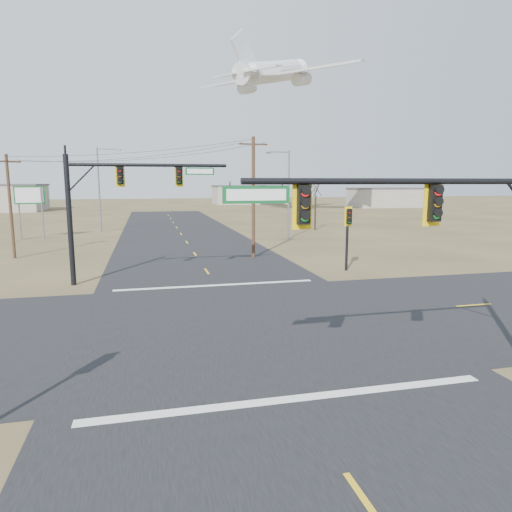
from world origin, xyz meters
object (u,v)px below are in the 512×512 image
Objects in this scene: streetlight_c at (101,185)px; highway_sign at (30,202)px; mast_arm_near at (439,224)px; pedestal_signal_ne at (348,224)px; bare_tree_c at (316,187)px; utility_pole_far at (10,204)px; mast_arm_far at (118,192)px; streetlight_a at (287,190)px; utility_pole_near at (253,196)px.

highway_sign is at bearing -121.59° from streetlight_c.
mast_arm_near reaches higher than pedestal_signal_ne.
streetlight_c reaches higher than bare_tree_c.
streetlight_c is (-18.99, 30.64, 2.54)m from pedestal_signal_ne.
pedestal_signal_ne is 0.54× the size of utility_pole_far.
utility_pole_far reaches higher than mast_arm_near.
mast_arm_near is 1.07× the size of mast_arm_far.
highway_sign is at bearing 152.66° from streetlight_a.
utility_pole_near is at bearing 123.40° from pedestal_signal_ne.
highway_sign is 33.58m from bare_tree_c.
bare_tree_c is (6.45, 8.20, 0.16)m from streetlight_a.
utility_pole_near is 1.02× the size of streetlight_a.
utility_pole_far is 20.10m from streetlight_c.
streetlight_c is (-13.88, 23.48, 0.77)m from utility_pole_near.
mast_arm_near is 1.47× the size of bare_tree_c.
bare_tree_c is at bearing 37.64° from streetlight_a.
bare_tree_c is (31.96, 15.23, 1.12)m from utility_pole_far.
highway_sign is at bearing 96.57° from utility_pole_far.
streetlight_c reaches higher than streetlight_a.
pedestal_signal_ne is 0.79× the size of highway_sign.
bare_tree_c is at bearing 8.50° from streetlight_c.
mast_arm_near is 1.06× the size of utility_pole_near.
utility_pole_near reaches higher than mast_arm_near.
utility_pole_near reaches higher than bare_tree_c.
mast_arm_near is 36.48m from streetlight_a.
mast_arm_far is 1.01× the size of streetlight_a.
mast_arm_near is at bearing -108.96° from pedestal_signal_ne.
mast_arm_far is at bearing -143.66° from utility_pole_near.
utility_pole_near reaches higher than pedestal_signal_ne.
utility_pole_far is at bearing -95.93° from highway_sign.
streetlight_c is at bearing 171.25° from bare_tree_c.
highway_sign is 0.60× the size of streetlight_a.
utility_pole_near is 0.94× the size of streetlight_c.
streetlight_a reaches higher than bare_tree_c.
mast_arm_near is at bearing -82.48° from mast_arm_far.
utility_pole_near is at bearing -133.67° from streetlight_a.
utility_pole_far is 35.42m from bare_tree_c.
pedestal_signal_ne is at bearing -106.11° from bare_tree_c.
mast_arm_far is 31.17m from streetlight_c.
utility_pole_near reaches higher than utility_pole_far.
mast_arm_near is 34.55m from utility_pole_far.
pedestal_signal_ne is 0.46× the size of utility_pole_near.
streetlight_c is 26.97m from bare_tree_c.
streetlight_a is (1.21, 18.33, 2.06)m from pedestal_signal_ne.
highway_sign is 0.55× the size of streetlight_c.
mast_arm_far is 0.93× the size of streetlight_c.
mast_arm_near is 0.99× the size of streetlight_c.
highway_sign is at bearing 90.46° from mast_arm_far.
utility_pole_far is 13.44m from highway_sign.
bare_tree_c is (33.50, 1.88, 1.42)m from highway_sign.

